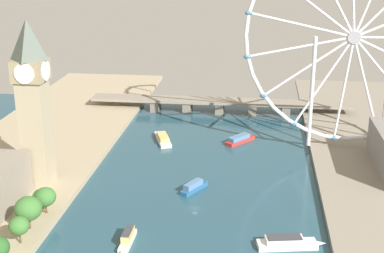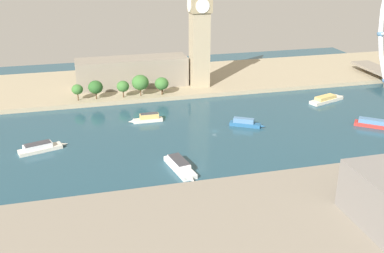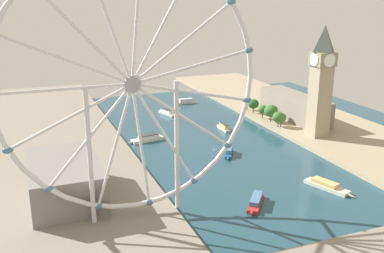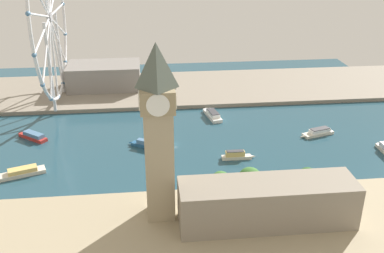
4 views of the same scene
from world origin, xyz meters
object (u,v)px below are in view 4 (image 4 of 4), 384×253
tour_boat_0 (318,132)px  tour_boat_5 (33,136)px  parliament_block (267,203)px  tour_boat_1 (20,173)px  tour_boat_4 (212,114)px  tour_boat_6 (237,155)px  tour_boat_3 (145,144)px  riverside_hall (104,76)px  ferris_wheel (50,18)px  clock_tower (158,132)px

tour_boat_0 → tour_boat_5: tour_boat_0 is taller
tour_boat_0 → tour_boat_5: (14.42, 195.02, 0.05)m
parliament_block → tour_boat_1: parliament_block is taller
tour_boat_1 → tour_boat_4: bearing=-168.2°
tour_boat_6 → tour_boat_3: bearing=159.0°
riverside_hall → tour_boat_6: size_ratio=2.87×
ferris_wheel → tour_boat_6: ferris_wheel is taller
tour_boat_1 → tour_boat_5: size_ratio=1.37×
tour_boat_0 → tour_boat_3: (-6.09, 119.47, 0.11)m
tour_boat_0 → tour_boat_4: size_ratio=0.89×
parliament_block → tour_boat_4: 137.55m
ferris_wheel → tour_boat_5: (-63.94, 8.11, -67.59)m
tour_boat_5 → tour_boat_4: bearing=-130.4°
tour_boat_5 → tour_boat_6: tour_boat_6 is taller
tour_boat_0 → tour_boat_3: size_ratio=1.29×
tour_boat_0 → tour_boat_1: bearing=-6.5°
tour_boat_0 → tour_boat_4: (39.48, 68.06, 0.10)m
clock_tower → tour_boat_5: clock_tower is taller
ferris_wheel → riverside_hall: size_ratio=2.11×
riverside_hall → tour_boat_4: size_ratio=2.07×
ferris_wheel → tour_boat_4: ferris_wheel is taller
tour_boat_3 → tour_boat_5: (20.51, 75.55, -0.06)m
riverside_hall → tour_boat_0: bearing=-125.6°
tour_boat_6 → parliament_block: bearing=-89.4°
tour_boat_1 → tour_boat_5: bearing=-105.1°
tour_boat_0 → riverside_hall: bearing=-52.5°
tour_boat_0 → tour_boat_3: bearing=-14.0°
clock_tower → tour_boat_1: (50.56, 79.39, -45.33)m
riverside_hall → tour_boat_1: (-144.99, 38.06, -11.54)m
ferris_wheel → tour_boat_3: (-84.45, -67.44, -67.53)m
ferris_wheel → tour_boat_6: (-106.59, -123.98, -67.36)m
tour_boat_1 → tour_boat_6: tour_boat_6 is taller
tour_boat_4 → tour_boat_6: size_ratio=1.39×
riverside_hall → tour_boat_3: bearing=-163.7°
tour_boat_6 → ferris_wheel: bearing=139.7°
tour_boat_0 → ferris_wheel: bearing=-39.7°
tour_boat_5 → parliament_block: bearing=178.2°
clock_tower → tour_boat_3: clock_tower is taller
clock_tower → parliament_block: (-11.69, -49.26, -33.43)m
ferris_wheel → tour_boat_6: bearing=-130.7°
tour_boat_5 → tour_boat_6: 138.81m
parliament_block → tour_boat_3: (91.39, 56.81, -11.63)m
tour_boat_3 → parliament_block: bearing=151.9°
tour_boat_1 → tour_boat_6: (7.00, -128.39, 0.45)m
clock_tower → tour_boat_4: bearing=-19.3°
clock_tower → riverside_hall: clock_tower is taller
parliament_block → tour_boat_1: size_ratio=2.57×
parliament_block → tour_boat_1: (62.25, 128.65, -11.90)m
clock_tower → tour_boat_4: (125.26, -43.86, -45.06)m
tour_boat_0 → tour_boat_1: tour_boat_0 is taller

